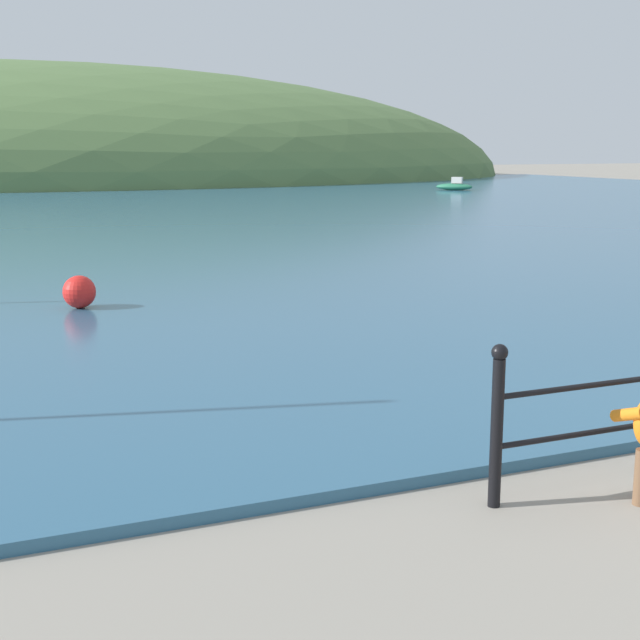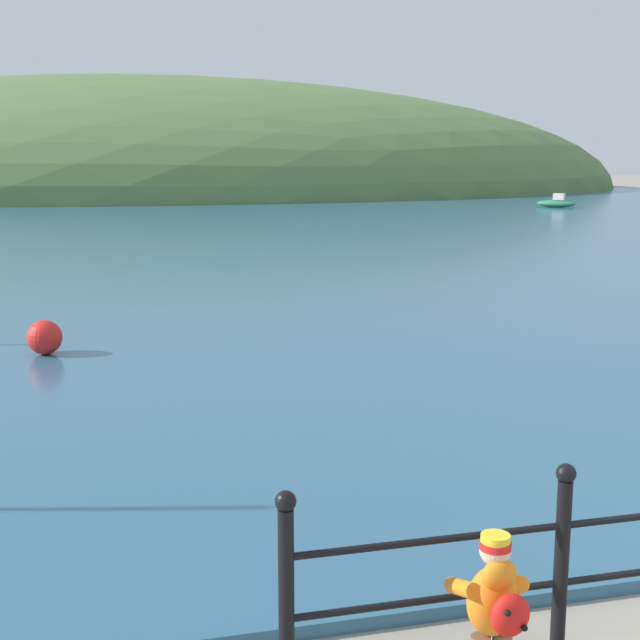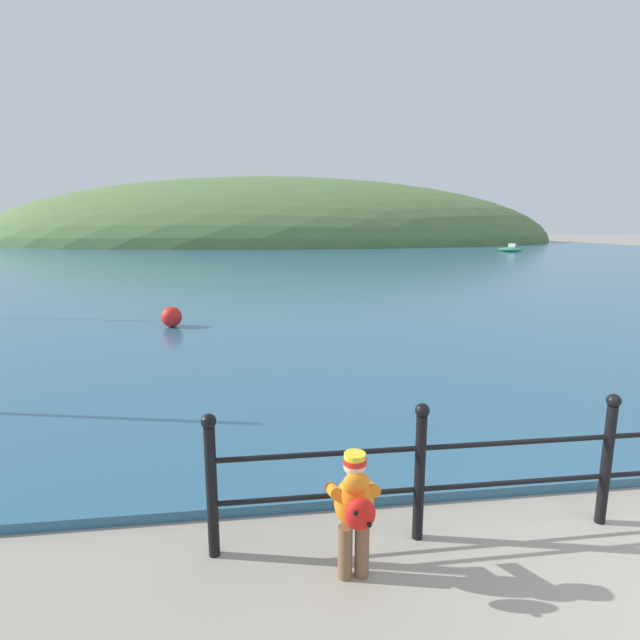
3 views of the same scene
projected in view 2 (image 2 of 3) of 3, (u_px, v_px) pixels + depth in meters
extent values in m
cube|color=#2D5B7A|center=(212.00, 228.00, 34.97)|extent=(80.00, 60.00, 0.10)
ellipsoid|color=#567542|center=(150.00, 191.00, 68.68)|extent=(76.31, 41.97, 17.19)
cylinder|color=black|center=(286.00, 603.00, 4.96)|extent=(0.09, 0.09, 1.10)
sphere|color=black|center=(286.00, 501.00, 4.84)|extent=(0.12, 0.12, 0.12)
cylinder|color=black|center=(561.00, 567.00, 5.37)|extent=(0.09, 0.09, 1.10)
sphere|color=black|center=(566.00, 473.00, 5.26)|extent=(0.12, 0.12, 0.12)
ellipsoid|color=orange|center=(493.00, 601.00, 4.83)|extent=(0.30, 0.23, 0.40)
ellipsoid|color=orange|center=(499.00, 575.00, 4.74)|extent=(0.20, 0.12, 0.18)
cylinder|color=orange|center=(462.00, 588.00, 4.87)|extent=(0.10, 0.31, 0.19)
cylinder|color=orange|center=(510.00, 581.00, 4.95)|extent=(0.10, 0.31, 0.19)
sphere|color=beige|center=(495.00, 550.00, 4.78)|extent=(0.17, 0.17, 0.17)
cylinder|color=red|center=(495.00, 545.00, 4.77)|extent=(0.17, 0.17, 0.04)
cylinder|color=yellow|center=(496.00, 538.00, 4.77)|extent=(0.16, 0.16, 0.04)
ellipsoid|color=red|center=(510.00, 615.00, 4.65)|extent=(0.22, 0.13, 0.24)
sphere|color=black|center=(508.00, 613.00, 4.56)|extent=(0.04, 0.04, 0.04)
sphere|color=black|center=(524.00, 628.00, 4.61)|extent=(0.04, 0.04, 0.04)
ellipsoid|color=#287551|center=(556.00, 204.00, 47.21)|extent=(2.00, 1.95, 0.39)
cube|color=silver|center=(559.00, 197.00, 47.07)|extent=(0.70, 0.69, 0.35)
sphere|color=red|center=(45.00, 337.00, 12.98)|extent=(0.51, 0.51, 0.51)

